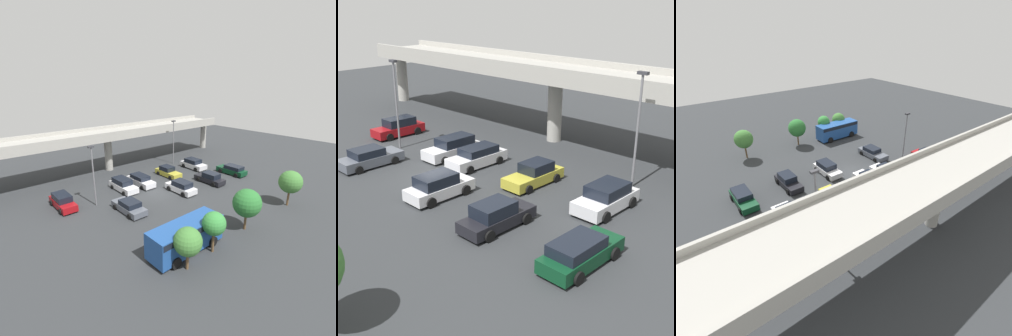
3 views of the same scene
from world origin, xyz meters
TOP-DOWN VIEW (x-y plane):
  - ground_plane at (0.00, 0.00)m, footprint 101.33×101.33m
  - highway_overpass at (0.00, 13.34)m, footprint 48.54×6.03m
  - parked_car_0 at (-11.12, 4.47)m, footprint 2.00×4.77m
  - parked_car_1 at (-5.78, -1.62)m, footprint 2.14×4.88m
  - parked_car_2 at (-2.95, 4.21)m, footprint 2.07×4.82m
  - parked_car_3 at (-0.02, 4.18)m, footprint 2.06×4.83m
  - parked_car_4 at (2.61, -1.51)m, footprint 2.09×4.49m
  - parked_car_5 at (5.47, 4.49)m, footprint 2.00×4.61m
  - parked_car_6 at (8.22, -1.82)m, footprint 2.02×4.67m
  - parked_car_7 at (11.27, 4.50)m, footprint 2.21×4.63m
  - parked_car_8 at (13.86, -1.66)m, footprint 2.09×4.82m
  - lamp_post_near_aisle at (-7.89, 2.44)m, footprint 0.70×0.35m
  - lamp_post_mid_lot at (10.54, 8.81)m, footprint 0.70×0.35m

SIDE VIEW (x-z plane):
  - ground_plane at x=0.00m, z-range 0.00..0.00m
  - parked_car_1 at x=-5.78m, z-range -0.05..1.40m
  - parked_car_5 at x=5.47m, z-range -0.08..1.49m
  - parked_car_8 at x=13.86m, z-range -0.02..1.47m
  - parked_car_6 at x=8.22m, z-range -0.06..1.54m
  - parked_car_3 at x=-0.02m, z-range -0.02..1.50m
  - parked_car_4 at x=2.61m, z-range -0.04..1.58m
  - parked_car_7 at x=11.27m, z-range -0.04..1.63m
  - parked_car_2 at x=-2.95m, z-range -0.04..1.63m
  - parked_car_0 at x=-11.12m, z-range -0.04..1.64m
  - lamp_post_near_aisle at x=-7.89m, z-range 0.68..8.08m
  - lamp_post_mid_lot at x=10.54m, z-range 0.68..8.49m
  - highway_overpass at x=0.00m, z-range 2.25..9.22m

